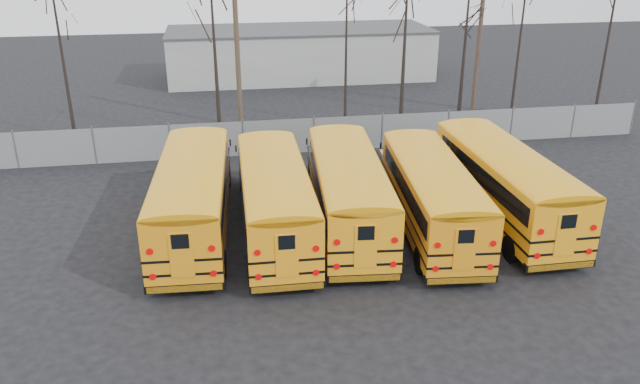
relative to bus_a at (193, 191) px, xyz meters
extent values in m
plane|color=black|center=(6.55, -2.49, -1.93)|extent=(120.00, 120.00, 0.00)
cube|color=gray|center=(6.55, 9.51, -0.93)|extent=(40.00, 0.04, 2.00)
cube|color=#B5B5B0|center=(8.55, 29.51, 0.07)|extent=(22.00, 8.00, 4.00)
cylinder|color=black|center=(-1.41, -3.65, -1.40)|extent=(0.36, 1.08, 1.06)
cylinder|color=black|center=(0.99, -3.79, -1.40)|extent=(0.36, 1.08, 1.06)
cylinder|color=black|center=(-0.90, 5.25, -1.40)|extent=(0.36, 1.08, 1.06)
cylinder|color=black|center=(1.49, 5.11, -1.40)|extent=(0.36, 1.08, 1.06)
cube|color=orange|center=(-0.02, -0.28, -0.15)|extent=(3.21, 10.01, 2.50)
cube|color=orange|center=(0.31, 5.55, -0.87)|extent=(2.49, 1.94, 1.06)
cube|color=black|center=(-0.03, -0.49, 0.41)|extent=(3.19, 8.95, 0.74)
cube|color=black|center=(0.04, 0.62, -0.92)|extent=(3.34, 11.83, 0.10)
cube|color=black|center=(0.04, 0.62, -0.39)|extent=(3.34, 11.83, 0.10)
cube|color=black|center=(-0.29, -5.10, -1.45)|extent=(2.73, 0.39, 0.30)
cube|color=black|center=(0.36, 6.40, -1.45)|extent=(2.56, 0.36, 0.28)
cube|color=orange|center=(-0.30, -5.22, -0.18)|extent=(0.80, 0.09, 1.65)
cylinder|color=#B20505|center=(-1.30, -5.17, -0.92)|extent=(0.24, 0.06, 0.23)
cylinder|color=#B20505|center=(0.71, -5.28, -0.92)|extent=(0.24, 0.06, 0.23)
cylinder|color=#B20505|center=(-1.30, -5.17, 0.04)|extent=(0.24, 0.06, 0.23)
cylinder|color=#B20505|center=(0.71, -5.28, 0.04)|extent=(0.24, 0.06, 0.23)
cylinder|color=black|center=(2.04, -4.26, -1.41)|extent=(0.31, 1.03, 1.03)
cylinder|color=black|center=(4.36, -4.31, -1.41)|extent=(0.31, 1.03, 1.03)
cylinder|color=black|center=(2.21, 4.38, -1.41)|extent=(0.31, 1.03, 1.03)
cylinder|color=black|center=(4.53, 4.34, -1.41)|extent=(0.31, 1.03, 1.03)
cube|color=orange|center=(3.27, -0.94, -0.20)|extent=(2.76, 9.62, 2.42)
cube|color=orange|center=(3.38, 4.72, -0.90)|extent=(2.35, 1.80, 1.03)
cube|color=black|center=(3.26, -1.15, 0.34)|extent=(2.78, 8.59, 0.72)
cube|color=black|center=(3.28, -0.07, -0.95)|extent=(2.83, 11.39, 0.09)
cube|color=black|center=(3.28, -0.07, -0.44)|extent=(2.83, 11.39, 0.09)
cube|color=black|center=(3.17, -5.62, -1.46)|extent=(2.64, 0.28, 0.29)
cube|color=black|center=(3.39, 5.54, -1.46)|extent=(2.47, 0.25, 0.27)
cube|color=orange|center=(3.17, -5.74, -0.23)|extent=(0.77, 0.06, 1.60)
cylinder|color=#B20505|center=(2.19, -5.73, -0.95)|extent=(0.23, 0.05, 0.23)
cylinder|color=#B20505|center=(4.15, -5.77, -0.95)|extent=(0.23, 0.05, 0.23)
cylinder|color=#B20505|center=(2.19, -5.73, -0.02)|extent=(0.23, 0.05, 0.23)
cylinder|color=#B20505|center=(4.15, -5.77, -0.02)|extent=(0.23, 0.05, 0.23)
cylinder|color=black|center=(4.86, -4.00, -1.40)|extent=(0.39, 1.07, 1.05)
cylinder|color=black|center=(7.22, -4.22, -1.40)|extent=(0.39, 1.07, 1.05)
cylinder|color=black|center=(5.66, 4.75, -1.40)|extent=(0.39, 1.07, 1.05)
cylinder|color=black|center=(8.01, 4.53, -1.40)|extent=(0.39, 1.07, 1.05)
cube|color=#FFA014|center=(6.35, -0.73, -0.18)|extent=(3.48, 9.92, 2.46)
cube|color=#FFA014|center=(6.87, 5.00, -0.88)|extent=(2.50, 1.98, 1.05)
cube|color=black|center=(6.33, -0.93, 0.37)|extent=(3.43, 8.89, 0.73)
cube|color=black|center=(6.43, 0.16, -0.93)|extent=(3.68, 11.72, 0.09)
cube|color=black|center=(6.43, 0.16, -0.41)|extent=(3.68, 11.72, 0.09)
cube|color=black|center=(5.92, -5.47, -1.46)|extent=(2.69, 0.47, 0.29)
cube|color=black|center=(6.94, 5.84, -1.46)|extent=(2.52, 0.44, 0.27)
cube|color=#FFA014|center=(5.91, -5.58, -0.20)|extent=(0.79, 0.11, 1.62)
cylinder|color=#B20505|center=(4.92, -5.50, -0.93)|extent=(0.23, 0.06, 0.23)
cylinder|color=#B20505|center=(6.90, -5.68, -0.93)|extent=(0.23, 0.06, 0.23)
cylinder|color=#B20505|center=(4.92, -5.50, 0.01)|extent=(0.23, 0.06, 0.23)
cylinder|color=#B20505|center=(6.90, -5.68, 0.01)|extent=(0.23, 0.06, 0.23)
cylinder|color=black|center=(8.22, -4.73, -1.42)|extent=(0.38, 1.04, 1.01)
cylinder|color=black|center=(10.50, -4.96, -1.42)|extent=(0.38, 1.04, 1.01)
cylinder|color=black|center=(9.05, 3.73, -1.42)|extent=(0.38, 1.04, 1.01)
cylinder|color=black|center=(11.33, 3.51, -1.42)|extent=(0.38, 1.04, 1.01)
cube|color=orange|center=(9.68, -1.57, -0.23)|extent=(3.44, 9.62, 2.38)
cube|color=orange|center=(10.23, 3.97, -0.92)|extent=(2.44, 1.94, 1.01)
cube|color=black|center=(9.66, -1.77, 0.30)|extent=(3.38, 8.61, 0.71)
cube|color=black|center=(9.77, -0.71, -0.97)|extent=(3.64, 11.35, 0.09)
cube|color=black|center=(9.77, -0.71, -0.46)|extent=(3.64, 11.35, 0.09)
cube|color=black|center=(9.23, -6.16, -1.47)|extent=(2.60, 0.47, 0.28)
cube|color=black|center=(10.31, 4.78, -1.47)|extent=(2.44, 0.44, 0.26)
cube|color=orange|center=(9.22, -6.27, -0.26)|extent=(0.76, 0.11, 1.57)
cylinder|color=#B20505|center=(8.26, -6.18, -0.97)|extent=(0.23, 0.06, 0.22)
cylinder|color=#B20505|center=(10.18, -6.37, -0.97)|extent=(0.23, 0.06, 0.22)
cylinder|color=#B20505|center=(8.26, -6.18, -0.05)|extent=(0.23, 0.06, 0.22)
cylinder|color=#B20505|center=(10.18, -6.37, -0.05)|extent=(0.23, 0.06, 0.22)
cylinder|color=black|center=(11.92, -4.48, -1.40)|extent=(0.30, 1.06, 1.06)
cylinder|color=black|center=(14.33, -4.48, -1.40)|extent=(0.30, 1.06, 1.06)
cylinder|color=black|center=(11.92, 4.46, -1.40)|extent=(0.30, 1.06, 1.06)
cylinder|color=black|center=(14.33, 4.46, -1.40)|extent=(0.30, 1.06, 1.06)
cube|color=#FF9F14|center=(13.13, -1.02, -0.15)|extent=(2.66, 9.89, 2.50)
cube|color=#FF9F14|center=(13.13, 4.83, -0.86)|extent=(2.39, 1.81, 1.06)
cube|color=black|center=(13.13, -1.23, 0.41)|extent=(2.70, 8.83, 0.74)
cube|color=black|center=(13.13, -0.12, -0.92)|extent=(2.69, 11.72, 0.10)
cube|color=black|center=(13.13, -0.12, -0.39)|extent=(2.69, 11.72, 0.10)
cube|color=black|center=(13.12, -5.86, -1.45)|extent=(2.72, 0.23, 0.30)
cube|color=black|center=(13.13, 5.68, -1.45)|extent=(2.55, 0.21, 0.28)
cube|color=#FF9F14|center=(13.12, -5.98, -0.17)|extent=(0.80, 0.04, 1.65)
cylinder|color=#B20505|center=(12.11, -5.99, -0.92)|extent=(0.23, 0.04, 0.23)
cylinder|color=#B20505|center=(14.13, -5.99, -0.92)|extent=(0.23, 0.04, 0.23)
cylinder|color=#B20505|center=(12.11, -5.99, 0.04)|extent=(0.23, 0.04, 0.23)
cylinder|color=#B20505|center=(14.13, -5.99, 0.04)|extent=(0.23, 0.04, 0.23)
cylinder|color=#4E3D2C|center=(2.69, 15.33, 3.09)|extent=(0.31, 0.31, 10.03)
cylinder|color=#4B372A|center=(19.13, 16.67, 2.83)|extent=(0.30, 0.30, 9.52)
cone|color=black|center=(-7.41, 14.23, 3.35)|extent=(0.26, 0.26, 10.55)
cone|color=black|center=(1.29, 11.86, 3.04)|extent=(0.26, 0.26, 9.93)
cone|color=black|center=(8.93, 12.25, 3.76)|extent=(0.26, 0.26, 11.37)
cone|color=black|center=(12.27, 11.56, 3.16)|extent=(0.26, 0.26, 10.17)
cone|color=black|center=(17.32, 14.73, 2.85)|extent=(0.26, 0.26, 9.56)
cone|color=black|center=(19.94, 12.45, 4.00)|extent=(0.26, 0.26, 11.86)
cone|color=black|center=(25.29, 11.53, 3.98)|extent=(0.26, 0.26, 11.81)
camera|label=1|loc=(1.16, -24.00, 9.77)|focal=35.00mm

